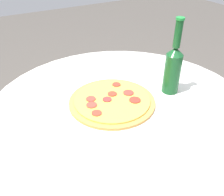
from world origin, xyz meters
name	(u,v)px	position (x,y,z in m)	size (l,w,h in m)	color
table	(121,139)	(0.00, 0.00, 0.53)	(0.96, 0.96, 0.69)	silver
pizza	(112,101)	(0.03, 0.02, 0.70)	(0.31, 0.31, 0.02)	#C68E47
beer_bottle	(173,67)	(-0.01, -0.21, 0.79)	(0.06, 0.06, 0.28)	#144C23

